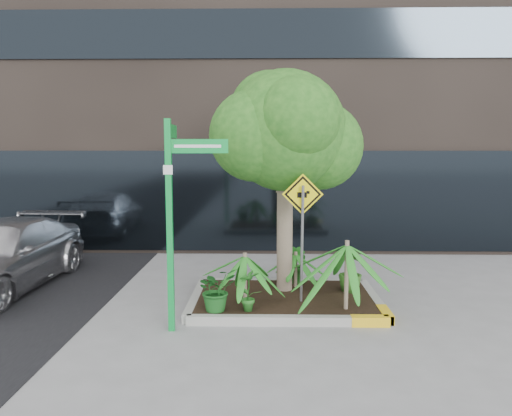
{
  "coord_description": "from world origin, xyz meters",
  "views": [
    {
      "loc": [
        -0.15,
        -8.38,
        2.79
      ],
      "look_at": [
        -0.31,
        0.2,
        1.74
      ],
      "focal_mm": 35.0,
      "sensor_mm": 36.0,
      "label": 1
    }
  ],
  "objects_px": {
    "street_sign_post": "(174,202)",
    "tree": "(285,131)",
    "parked_car": "(1,256)",
    "cattle_sign": "(302,217)"
  },
  "relations": [
    {
      "from": "parked_car",
      "to": "cattle_sign",
      "type": "height_order",
      "value": "cattle_sign"
    },
    {
      "from": "tree",
      "to": "parked_car",
      "type": "xyz_separation_m",
      "value": [
        -5.56,
        0.45,
        -2.41
      ]
    },
    {
      "from": "parked_car",
      "to": "street_sign_post",
      "type": "relative_size",
      "value": 1.43
    },
    {
      "from": "tree",
      "to": "street_sign_post",
      "type": "bearing_deg",
      "value": -135.63
    },
    {
      "from": "parked_car",
      "to": "tree",
      "type": "bearing_deg",
      "value": -1.38
    },
    {
      "from": "street_sign_post",
      "to": "cattle_sign",
      "type": "xyz_separation_m",
      "value": [
        1.98,
        0.8,
        -0.34
      ]
    },
    {
      "from": "street_sign_post",
      "to": "tree",
      "type": "bearing_deg",
      "value": 41.88
    },
    {
      "from": "parked_car",
      "to": "street_sign_post",
      "type": "bearing_deg",
      "value": -25.88
    },
    {
      "from": "street_sign_post",
      "to": "cattle_sign",
      "type": "distance_m",
      "value": 2.16
    },
    {
      "from": "tree",
      "to": "cattle_sign",
      "type": "height_order",
      "value": "tree"
    }
  ]
}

